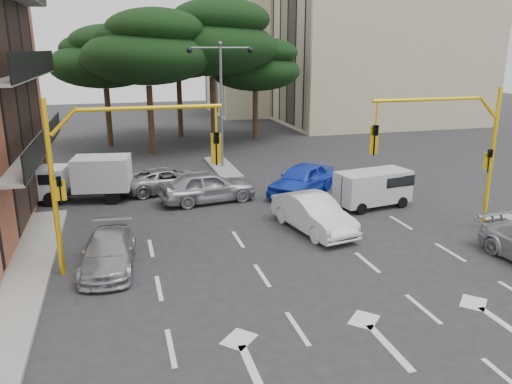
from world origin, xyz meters
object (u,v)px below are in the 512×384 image
signal_mast_left (108,161)px  van_white (373,189)px  signal_mast_right (457,141)px  street_lamp_center (221,83)px  car_silver_cross_b (208,186)px  box_truck_a (86,179)px  car_white_hatch (313,213)px  car_silver_cross_a (168,180)px  car_silver_wagon (108,252)px  car_blue_compact (302,179)px

signal_mast_left → van_white: size_ratio=1.64×
signal_mast_right → van_white: (-1.41, 4.01, -2.97)m
street_lamp_center → car_silver_cross_b: 8.67m
box_truck_a → van_white: bearing=-101.2°
car_white_hatch → box_truck_a: bearing=131.6°
car_silver_cross_a → car_silver_cross_b: bearing=-156.2°
signal_mast_left → signal_mast_right: bearing=0.0°
signal_mast_right → car_silver_cross_a: (-10.76, 9.51, -3.24)m
car_silver_wagon → car_silver_cross_b: (4.81, 6.94, 0.20)m
car_silver_cross_b → street_lamp_center: bearing=-25.2°
signal_mast_right → van_white: 5.19m
street_lamp_center → car_silver_cross_b: bearing=-107.7°
car_silver_wagon → van_white: size_ratio=1.17×
van_white → box_truck_a: size_ratio=0.80×
car_blue_compact → van_white: 3.94m
signal_mast_left → van_white: (12.19, 4.01, -2.97)m
car_silver_cross_a → van_white: van_white is taller
car_white_hatch → car_silver_cross_b: (-3.56, 5.35, 0.05)m
street_lamp_center → box_truck_a: size_ratio=1.69×
signal_mast_right → signal_mast_left: same height
van_white → box_truck_a: 14.38m
car_silver_wagon → signal_mast_left: bearing=-11.0°
van_white → car_silver_cross_a: bearing=-129.9°
car_silver_wagon → car_silver_cross_a: car_silver_cross_a is taller
signal_mast_right → car_silver_cross_b: bearing=142.2°
signal_mast_left → car_silver_wagon: bearing=163.8°
signal_mast_right → box_truck_a: (-14.94, 8.88, -2.76)m
car_silver_cross_a → car_white_hatch: bearing=-156.8°
car_blue_compact → car_silver_wagon: 12.08m
signal_mast_left → street_lamp_center: (6.80, 14.01, 1.54)m
signal_mast_left → street_lamp_center: bearing=64.1°
car_white_hatch → car_silver_cross_a: (-5.29, 7.85, -0.12)m
street_lamp_center → car_silver_cross_b: size_ratio=1.62×
car_silver_cross_a → van_white: size_ratio=1.28×
signal_mast_right → car_silver_cross_b: signal_mast_right is taller
street_lamp_center → car_silver_wagon: 16.34m
car_blue_compact → box_truck_a: bearing=-139.6°
car_blue_compact → car_silver_wagon: car_blue_compact is taller
signal_mast_right → box_truck_a: 17.60m
street_lamp_center → car_silver_wagon: bearing=-116.8°
car_silver_cross_b → signal_mast_left: bearing=139.4°
car_white_hatch → car_silver_cross_a: size_ratio=1.00×
signal_mast_left → car_silver_cross_b: (4.57, 7.01, -3.06)m
car_blue_compact → box_truck_a: (-10.98, 1.87, 0.31)m
signal_mast_left → van_white: 13.18m
signal_mast_left → car_white_hatch: size_ratio=1.29×
signal_mast_right → car_silver_wagon: size_ratio=1.40×
car_silver_wagon → van_white: (12.43, 3.94, 0.29)m
signal_mast_right → car_silver_cross_b: (-9.04, 7.01, -3.06)m
car_silver_cross_a → box_truck_a: size_ratio=1.02×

